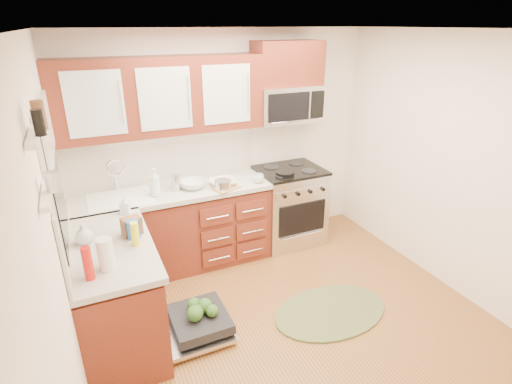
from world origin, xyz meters
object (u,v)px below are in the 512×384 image
microwave (287,103)px  rug (330,312)px  sink (122,210)px  cup (258,179)px  paper_towel_roll (106,254)px  stock_pot (223,185)px  cutting_board (227,188)px  dishwasher (195,324)px  bowl_b (193,184)px  bowl_a (223,183)px  range (289,206)px  upper_cabinets (161,96)px  skillet (285,173)px

microwave → rug: (-0.30, -1.51, -1.69)m
sink → cup: size_ratio=5.16×
sink → paper_towel_roll: size_ratio=2.58×
stock_pot → paper_towel_roll: (-1.25, -1.04, 0.07)m
cutting_board → paper_towel_roll: bearing=-141.2°
rug → stock_pot: stock_pot is taller
rug → cutting_board: 1.61m
dishwasher → bowl_b: 1.44m
sink → paper_towel_roll: paper_towel_roll is taller
microwave → bowl_a: microwave is taller
microwave → range: bearing=-90.0°
upper_cabinets → cup: bearing=-19.7°
range → dishwasher: 1.95m
rug → stock_pot: 1.65m
microwave → cutting_board: size_ratio=2.87×
sink → bowl_b: bowl_b is taller
dishwasher → paper_towel_roll: size_ratio=2.92×
range → cup: (-0.50, -0.18, 0.50)m
microwave → bowl_a: 1.17m
cutting_board → cup: 0.38m
sink → dishwasher: size_ratio=0.89×
upper_cabinets → range: 1.99m
dishwasher → cutting_board: 1.41m
paper_towel_roll → bowl_a: size_ratio=0.85×
stock_pot → cutting_board: size_ratio=0.67×
sink → stock_pot: (1.01, -0.20, 0.18)m
dishwasher → skillet: size_ratio=3.29×
range → bowl_a: (-0.88, -0.11, 0.48)m
upper_cabinets → microwave: upper_cabinets is taller
microwave → skillet: microwave is taller
bowl_a → cup: (0.38, -0.07, 0.01)m
microwave → skillet: bearing=-119.1°
rug → cutting_board: (-0.58, 1.18, 0.92)m
rug → skillet: 1.58m
upper_cabinets → skillet: (1.26, -0.29, -0.91)m
dishwasher → cup: cup is taller
range → skillet: bearing=-135.4°
rug → bowl_a: (-0.58, 1.28, 0.95)m
upper_cabinets → dishwasher: 2.19m
stock_pot → bowl_a: size_ratio=0.62×
range → bowl_a: bearing=-172.9°
range → dishwasher: bearing=-143.7°
skillet → bowl_b: (-1.04, 0.11, -0.00)m
range → bowl_b: 1.29m
range → dishwasher: (-1.54, -1.13, -0.38)m
upper_cabinets → rug: upper_cabinets is taller
range → rug: 1.50m
sink → dishwasher: (0.39, -1.12, -0.70)m
dishwasher → stock_pot: stock_pot is taller
skillet → bowl_b: size_ratio=0.78×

